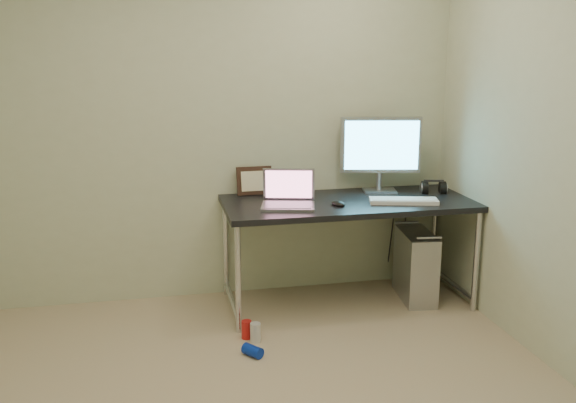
{
  "coord_description": "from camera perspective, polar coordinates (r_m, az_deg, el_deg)",
  "views": [
    {
      "loc": [
        -0.42,
        -2.75,
        1.78
      ],
      "look_at": [
        0.39,
        1.02,
        0.85
      ],
      "focal_mm": 40.0,
      "sensor_mm": 36.0,
      "label": 1
    }
  ],
  "objects": [
    {
      "name": "monitor",
      "position": [
        4.69,
        8.24,
        4.69
      ],
      "size": [
        0.58,
        0.21,
        0.55
      ],
      "rotation": [
        0.0,
        0.0,
        -0.2
      ],
      "color": "#A5A4AB",
      "rests_on": "desk"
    },
    {
      "name": "picture_frame",
      "position": [
        4.6,
        -3.01,
        1.86
      ],
      "size": [
        0.26,
        0.08,
        0.21
      ],
      "primitive_type": "cube",
      "rotation": [
        -0.21,
        0.0,
        0.03
      ],
      "color": "black",
      "rests_on": "desk"
    },
    {
      "name": "mouse_right",
      "position": [
        4.54,
        12.46,
        0.33
      ],
      "size": [
        0.07,
        0.1,
        0.03
      ],
      "primitive_type": "ellipsoid",
      "rotation": [
        0.0,
        0.0,
        -0.04
      ],
      "color": "black",
      "rests_on": "desk"
    },
    {
      "name": "laptop",
      "position": [
        4.27,
        0.03,
        0.35
      ],
      "size": [
        0.41,
        0.36,
        0.24
      ],
      "rotation": [
        0.0,
        0.0,
        -0.25
      ],
      "color": "#A5A4AB",
      "rests_on": "desk"
    },
    {
      "name": "desk",
      "position": [
        4.47,
        5.33,
        -0.82
      ],
      "size": [
        1.72,
        0.75,
        0.75
      ],
      "color": "black",
      "rests_on": "ground"
    },
    {
      "name": "can_white",
      "position": [
        4.06,
        -2.91,
        -11.55
      ],
      "size": [
        0.09,
        0.09,
        0.12
      ],
      "primitive_type": "cylinder",
      "rotation": [
        0.0,
        0.0,
        -0.45
      ],
      "color": "silver",
      "rests_on": "ground"
    },
    {
      "name": "tower_computer",
      "position": [
        4.74,
        11.26,
        -5.59
      ],
      "size": [
        0.26,
        0.5,
        0.53
      ],
      "rotation": [
        0.0,
        0.0,
        -0.12
      ],
      "color": "#A6A7AA",
      "rests_on": "ground"
    },
    {
      "name": "cable_a",
      "position": [
        4.99,
        9.21,
        -2.72
      ],
      "size": [
        0.01,
        0.16,
        0.69
      ],
      "primitive_type": "cylinder",
      "rotation": [
        0.21,
        0.0,
        0.0
      ],
      "color": "black",
      "rests_on": "ground"
    },
    {
      "name": "headphones",
      "position": [
        4.78,
        12.8,
        1.14
      ],
      "size": [
        0.2,
        0.12,
        0.12
      ],
      "rotation": [
        0.0,
        0.0,
        -0.25
      ],
      "color": "black",
      "rests_on": "desk"
    },
    {
      "name": "wall_back",
      "position": [
        4.55,
        -6.8,
        6.75
      ],
      "size": [
        3.5,
        0.02,
        2.5
      ],
      "primitive_type": "cube",
      "color": "beige",
      "rests_on": "ground"
    },
    {
      "name": "can_red",
      "position": [
        4.11,
        -3.71,
        -11.29
      ],
      "size": [
        0.08,
        0.08,
        0.12
      ],
      "primitive_type": "cylinder",
      "rotation": [
        0.0,
        0.0,
        -0.23
      ],
      "color": "red",
      "rests_on": "ground"
    },
    {
      "name": "keyboard",
      "position": [
        4.43,
        10.23,
        0.06
      ],
      "size": [
        0.48,
        0.26,
        0.03
      ],
      "primitive_type": "cube",
      "rotation": [
        0.0,
        0.0,
        -0.25
      ],
      "color": "silver",
      "rests_on": "desk"
    },
    {
      "name": "webcam",
      "position": [
        4.61,
        0.15,
        1.65
      ],
      "size": [
        0.04,
        0.03,
        0.11
      ],
      "rotation": [
        0.0,
        0.0,
        0.19
      ],
      "color": "silver",
      "rests_on": "desk"
    },
    {
      "name": "cable_b",
      "position": [
        5.01,
        10.25,
        -2.93
      ],
      "size": [
        0.02,
        0.11,
        0.71
      ],
      "primitive_type": "cylinder",
      "rotation": [
        0.14,
        0.0,
        0.09
      ],
      "color": "black",
      "rests_on": "ground"
    },
    {
      "name": "mouse_left",
      "position": [
        4.3,
        4.49,
        -0.09
      ],
      "size": [
        0.11,
        0.14,
        0.04
      ],
      "primitive_type": "ellipsoid",
      "rotation": [
        0.0,
        0.0,
        0.33
      ],
      "color": "black",
      "rests_on": "desk"
    },
    {
      "name": "can_blue",
      "position": [
        3.89,
        -3.16,
        -13.12
      ],
      "size": [
        0.13,
        0.14,
        0.07
      ],
      "primitive_type": "cylinder",
      "rotation": [
        1.57,
        0.0,
        0.66
      ],
      "color": "#0A29AC",
      "rests_on": "ground"
    }
  ]
}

